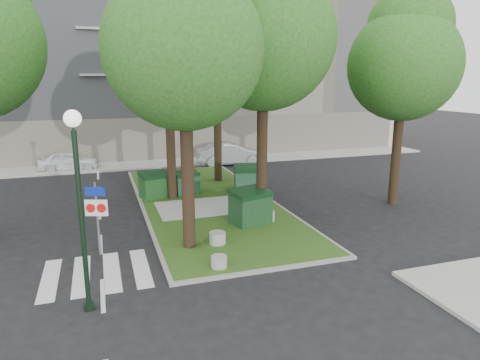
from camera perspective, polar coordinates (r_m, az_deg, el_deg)
name	(u,v)px	position (r m, az deg, el deg)	size (l,w,h in m)	color
ground	(253,273)	(13.67, 1.80, -12.26)	(120.00, 120.00, 0.00)	black
median_island	(207,202)	(20.97, -4.46, -2.92)	(6.00, 16.00, 0.12)	#274A15
median_kerb	(207,202)	(20.98, -4.46, -2.94)	(6.30, 16.30, 0.10)	gray
building_sidewalk	(164,163)	(30.93, -10.10, 2.19)	(42.00, 3.00, 0.12)	#999993
zebra_crossing	(127,269)	(14.34, -14.89, -11.43)	(5.00, 3.00, 0.01)	silver
apartment_building	(147,53)	(37.87, -12.36, 16.16)	(41.00, 12.00, 16.00)	beige
tree_median_near_left	(186,33)	(14.49, -7.23, 18.82)	(5.20, 5.20, 10.53)	black
tree_median_near_right	(265,23)	(17.47, 3.37, 20.13)	(5.60, 5.60, 11.46)	black
tree_median_mid	(169,55)	(20.93, -9.45, 16.07)	(4.80, 4.80, 9.99)	black
tree_median_far	(218,34)	(24.65, -2.98, 18.90)	(5.80, 5.80, 11.93)	black
tree_street_right	(405,54)	(21.37, 21.19, 15.34)	(5.00, 5.00, 10.06)	black
dumpster_a	(155,185)	(21.76, -11.26, -0.65)	(1.64, 1.34, 1.32)	#103C11
dumpster_b	(186,182)	(22.29, -7.27, -0.33)	(1.46, 1.17, 1.20)	#113C25
dumpster_c	(251,206)	(17.53, 1.42, -3.54)	(1.82, 1.50, 1.47)	black
dumpster_d	(250,179)	(22.18, 1.30, 0.09)	(1.82, 1.45, 1.49)	#123C23
bollard_left	(219,262)	(13.71, -2.81, -10.81)	(0.51, 0.51, 0.36)	gray
bollard_right	(268,216)	(17.98, 3.70, -4.78)	(0.58, 0.58, 0.41)	#A7A7A1
bollard_mid	(217,238)	(15.54, -3.02, -7.71)	(0.59, 0.59, 0.42)	#999994
litter_bin	(239,181)	(23.38, -0.11, -0.08)	(0.43, 0.43, 0.75)	gold
street_lamp	(79,189)	(11.20, -20.70, -1.14)	(0.41, 0.41, 5.20)	black
traffic_sign_pole	(97,209)	(15.18, -18.56, -3.68)	(0.74, 0.30, 2.57)	slate
car_white	(69,161)	(30.44, -21.89, 2.38)	(1.53, 3.80, 1.29)	white
car_silver	(231,154)	(30.25, -1.24, 3.54)	(1.66, 4.75, 1.57)	#9A9DA2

